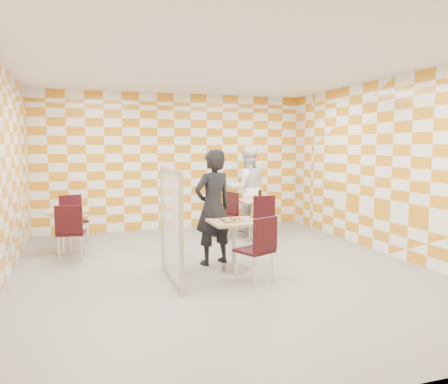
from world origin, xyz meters
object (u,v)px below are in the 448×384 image
at_px(sport_bottle, 246,196).
at_px(soda_bottle, 260,195).
at_px(partition, 171,225).
at_px(man_white, 247,189).
at_px(chair_second_side, 228,211).
at_px(chair_empty_near, 70,228).
at_px(main_table, 234,237).
at_px(empty_table, 69,223).
at_px(chair_empty_far, 72,215).
at_px(chair_second_front, 262,215).
at_px(man_dark, 213,207).
at_px(second_table, 256,212).
at_px(chair_main_front, 259,245).

distance_m(sport_bottle, soda_bottle, 0.30).
bearing_deg(partition, man_white, 53.56).
relative_size(chair_second_side, chair_empty_near, 1.00).
relative_size(main_table, chair_second_side, 0.81).
bearing_deg(empty_table, sport_bottle, 5.39).
distance_m(main_table, chair_empty_far, 3.51).
bearing_deg(chair_second_side, main_table, -105.97).
height_order(chair_second_front, man_dark, man_dark).
bearing_deg(man_dark, chair_second_side, -132.89).
distance_m(second_table, chair_main_front, 3.15).
xyz_separation_m(chair_empty_near, man_dark, (2.14, -0.81, 0.36)).
height_order(chair_second_side, partition, partition).
bearing_deg(chair_empty_near, partition, -48.36).
height_order(main_table, chair_empty_near, chair_empty_near).
xyz_separation_m(chair_second_side, chair_empty_far, (-2.97, 0.39, 0.00)).
distance_m(chair_second_front, soda_bottle, 0.80).
bearing_deg(chair_empty_far, man_white, 3.44).
bearing_deg(chair_main_front, man_dark, 103.34).
relative_size(second_table, man_white, 0.40).
xyz_separation_m(main_table, partition, (-0.99, -0.24, 0.28)).
height_order(main_table, soda_bottle, soda_bottle).
xyz_separation_m(second_table, empty_table, (-3.60, -0.24, 0.00)).
xyz_separation_m(chair_main_front, man_white, (1.20, 3.60, 0.38)).
bearing_deg(partition, chair_second_front, 40.79).
xyz_separation_m(second_table, partition, (-2.22, -2.44, 0.28)).
bearing_deg(partition, sport_bottle, 51.14).
bearing_deg(second_table, chair_second_side, 175.36).
xyz_separation_m(second_table, chair_main_front, (-1.13, -2.94, 0.04)).
bearing_deg(second_table, soda_bottle, 32.30).
distance_m(chair_main_front, partition, 1.22).
xyz_separation_m(second_table, man_dark, (-1.42, -1.74, 0.39)).
xyz_separation_m(second_table, man_white, (0.06, 0.65, 0.42)).
bearing_deg(man_dark, empty_table, -52.54).
height_order(main_table, chair_empty_far, chair_empty_far).
bearing_deg(chair_empty_near, chair_second_side, 18.28).
relative_size(chair_empty_far, sport_bottle, 4.62).
distance_m(chair_second_front, chair_empty_far, 3.60).
bearing_deg(second_table, chair_empty_far, 173.02).
bearing_deg(empty_table, chair_empty_far, 85.97).
bearing_deg(chair_second_front, second_table, 79.44).
bearing_deg(chair_empty_near, second_table, 14.70).
height_order(chair_second_side, sport_bottle, sport_bottle).
height_order(chair_main_front, chair_empty_far, same).
bearing_deg(man_white, chair_empty_near, 25.18).
distance_m(chair_main_front, chair_second_front, 2.53).
distance_m(chair_empty_near, man_dark, 2.31).
distance_m(main_table, soda_bottle, 2.66).
height_order(chair_empty_near, chair_empty_far, same).
xyz_separation_m(chair_second_side, partition, (-1.63, -2.49, 0.25)).
bearing_deg(soda_bottle, chair_main_front, -112.58).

